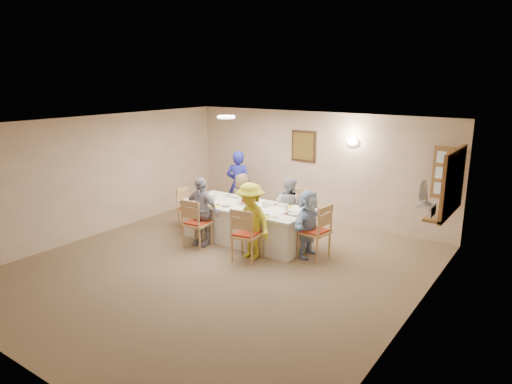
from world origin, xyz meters
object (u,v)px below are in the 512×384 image
Objects in this scene: chair_left_end at (189,208)px; caregiver at (239,185)px; diner_front_right at (251,221)px; chair_right_end at (314,231)px; chair_back_left at (245,206)px; chair_front_left at (197,222)px; diner_front_left at (201,211)px; desk_fan at (425,195)px; serving_hatch at (453,183)px; condiment_ketchup at (244,199)px; diner_back_left at (242,200)px; chair_back_right at (292,213)px; dining_table at (246,223)px; chair_front_right at (247,234)px; diner_right_end at (308,223)px; diner_back_right at (289,208)px.

caregiver is (0.50, 1.15, 0.37)m from chair_left_end.
caregiver is (-1.65, 1.83, 0.10)m from diner_front_right.
chair_right_end reaches higher than chair_left_end.
chair_front_left is at bearing -101.32° from chair_back_left.
caregiver reaches higher than chair_front_left.
diner_front_left reaches higher than chair_right_end.
chair_back_left is at bearing 164.95° from desk_fan.
serving_hatch is at bearing -162.17° from chair_front_left.
diner_front_right reaches higher than condiment_ketchup.
chair_right_end is (-1.97, 0.31, -1.03)m from desk_fan.
chair_back_right is at bearing 175.95° from diner_back_left.
chair_front_right is at bearing -53.13° from dining_table.
chair_front_left is 0.82× the size of diner_back_left.
caregiver is at bearing 131.28° from condiment_ketchup.
diner_front_right reaches higher than chair_back_left.
chair_back_right is at bearing 100.21° from diner_front_right.
diner_front_right is at bearing -62.29° from chair_back_left.
diner_front_left reaches higher than diner_right_end.
chair_front_right is at bearing -43.32° from chair_right_end.
caregiver reaches higher than chair_right_end.
chair_back_left is at bearing -99.76° from diner_back_left.
chair_front_left is at bearing 80.24° from diner_back_left.
caregiver reaches higher than chair_back_right.
serving_hatch is at bearing 39.85° from diner_front_right.
dining_table is at bearing 121.66° from diner_back_left.
chair_front_right is 1.24m from chair_right_end.
diner_back_right reaches higher than chair_back_right.
caregiver reaches higher than chair_back_left.
diner_front_left is at bearing -169.79° from diner_front_right.
diner_front_right is (1.20, -1.36, 0.10)m from diner_back_left.
chair_right_end is (2.15, -0.80, 0.07)m from chair_back_left.
diner_front_left is (-2.15, -0.68, 0.17)m from chair_right_end.
diner_front_left is (-4.12, -0.37, -0.86)m from desk_fan.
condiment_ketchup is (-0.64, 0.80, 0.38)m from chair_front_right.
condiment_ketchup is (0.56, -0.68, 0.28)m from diner_back_left.
chair_back_right is (0.60, 0.80, 0.12)m from dining_table.
chair_back_left is at bearing -103.83° from chair_right_end.
diner_front_right is (-2.92, -0.37, -0.84)m from desk_fan.
chair_back_right is at bearing 47.15° from diner_right_end.
diner_back_left is (0.95, 0.68, 0.17)m from chair_left_end.
chair_front_left is at bearing -164.08° from diner_front_right.
caregiver reaches higher than diner_right_end.
chair_back_right is 0.19m from diner_back_right.
diner_back_right is (-2.92, 0.99, -0.91)m from desk_fan.
chair_back_right is 1.92m from diner_front_left.
desk_fan is at bearing 17.49° from diner_front_right.
serving_hatch is 0.56× the size of dining_table.
diner_front_right reaches higher than dining_table.
chair_right_end is at bearing 45.81° from diner_front_right.
diner_right_end is at bearing 0.00° from dining_table.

